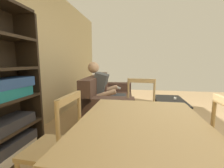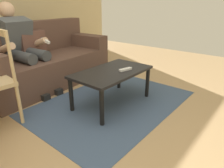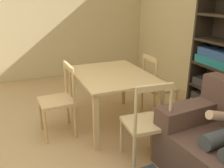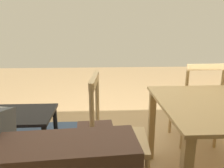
{
  "view_description": "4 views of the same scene",
  "coord_description": "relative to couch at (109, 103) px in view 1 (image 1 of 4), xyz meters",
  "views": [
    {
      "loc": [
        -2.12,
        0.93,
        1.2
      ],
      "look_at": [
        0.97,
        1.46,
        0.75
      ],
      "focal_mm": 24.15,
      "sensor_mm": 36.0,
      "label": 1
    },
    {
      "loc": [
        -0.71,
        -1.23,
        1.19
      ],
      "look_at": [
        1.08,
        0.25,
        0.26
      ],
      "focal_mm": 32.52,
      "sensor_mm": 36.0,
      "label": 2
    },
    {
      "loc": [
        1.98,
        -0.34,
        1.76
      ],
      "look_at": [
        -0.98,
        0.89,
        0.6
      ],
      "focal_mm": 39.4,
      "sensor_mm": 36.0,
      "label": 3
    },
    {
      "loc": [
        0.07,
        2.39,
        1.32
      ],
      "look_at": [
        -0.01,
        0.85,
        0.9
      ],
      "focal_mm": 34.81,
      "sensor_mm": 36.0,
      "label": 4
    }
  ],
  "objects": [
    {
      "name": "area_rug",
      "position": [
        0.12,
        -1.27,
        -0.34
      ],
      "size": [
        2.0,
        1.4,
        0.01
      ],
      "primitive_type": "cube",
      "rotation": [
        0.0,
        0.0,
        0.0
      ],
      "color": "#3D5170",
      "rests_on": "ground_plane"
    },
    {
      "name": "bookshelf",
      "position": [
        -1.61,
        0.98,
        0.4
      ],
      "size": [
        0.92,
        0.36,
        1.89
      ],
      "color": "#2D2319",
      "rests_on": "ground_plane"
    },
    {
      "name": "wall_back",
      "position": [
        -0.96,
        1.22,
        1.0
      ],
      "size": [
        7.16,
        0.12,
        2.7
      ],
      "primitive_type": "cube",
      "color": "#D1BC8C",
      "rests_on": "ground_plane"
    },
    {
      "name": "dining_chair_facing_couch",
      "position": [
        -1.0,
        -0.63,
        0.12
      ],
      "size": [
        0.45,
        0.45,
        0.96
      ],
      "color": "#D1B27F",
      "rests_on": "ground_plane"
    },
    {
      "name": "couch",
      "position": [
        0.0,
        0.0,
        0.0
      ],
      "size": [
        2.05,
        1.0,
        0.93
      ],
      "color": "brown",
      "rests_on": "ground_plane"
    },
    {
      "name": "person_lounging",
      "position": [
        -0.31,
        -0.01,
        0.29
      ],
      "size": [
        0.61,
        0.93,
        1.21
      ],
      "color": "#4C5156",
      "rests_on": "ground_plane"
    },
    {
      "name": "ground_plane",
      "position": [
        -0.96,
        -1.52,
        -0.34
      ],
      "size": [
        9.16,
        9.16,
        0.0
      ],
      "primitive_type": "plane",
      "color": "tan"
    },
    {
      "name": "tv_remote",
      "position": [
        0.23,
        -1.39,
        0.1
      ],
      "size": [
        0.18,
        0.09,
        0.02
      ],
      "primitive_type": "cube",
      "rotation": [
        0.0,
        0.0,
        1.33
      ],
      "color": "white",
      "rests_on": "coffee_table"
    },
    {
      "name": "dining_table",
      "position": [
        -1.94,
        -0.63,
        0.3
      ],
      "size": [
        1.23,
        0.97,
        0.75
      ],
      "color": "tan",
      "rests_on": "ground_plane"
    },
    {
      "name": "coffee_table",
      "position": [
        0.12,
        -1.27,
        0.03
      ],
      "size": [
        0.99,
        0.56,
        0.43
      ],
      "color": "black",
      "rests_on": "ground_plane"
    },
    {
      "name": "dining_chair_near_wall",
      "position": [
        -1.94,
        0.12,
        0.1
      ],
      "size": [
        0.43,
        0.43,
        0.93
      ],
      "color": "tan",
      "rests_on": "ground_plane"
    }
  ]
}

